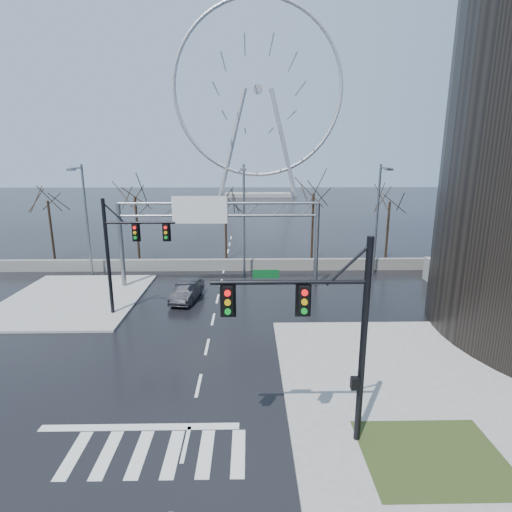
{
  "coord_description": "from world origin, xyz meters",
  "views": [
    {
      "loc": [
        2.43,
        -17.01,
        10.55
      ],
      "look_at": [
        2.91,
        9.49,
        4.0
      ],
      "focal_mm": 28.0,
      "sensor_mm": 36.0,
      "label": 1
    }
  ],
  "objects_px": {
    "sign_gantry": "(214,226)",
    "ferris_wheel": "(258,97)",
    "car": "(187,291)",
    "signal_mast_far": "(124,246)",
    "signal_mast_near": "(326,324)"
  },
  "relations": [
    {
      "from": "sign_gantry",
      "to": "ferris_wheel",
      "type": "xyz_separation_m",
      "value": [
        5.38,
        80.04,
        20.95
      ]
    },
    {
      "from": "signal_mast_near",
      "to": "car",
      "type": "relative_size",
      "value": 1.84
    },
    {
      "from": "signal_mast_near",
      "to": "sign_gantry",
      "type": "xyz_separation_m",
      "value": [
        -5.52,
        19.0,
        0.31
      ]
    },
    {
      "from": "signal_mast_far",
      "to": "car",
      "type": "bearing_deg",
      "value": 38.56
    },
    {
      "from": "signal_mast_near",
      "to": "car",
      "type": "distance_m",
      "value": 17.99
    },
    {
      "from": "sign_gantry",
      "to": "car",
      "type": "distance_m",
      "value": 5.79
    },
    {
      "from": "signal_mast_far",
      "to": "car",
      "type": "height_order",
      "value": "signal_mast_far"
    },
    {
      "from": "ferris_wheel",
      "to": "signal_mast_near",
      "type": "bearing_deg",
      "value": -89.92
    },
    {
      "from": "signal_mast_near",
      "to": "signal_mast_far",
      "type": "height_order",
      "value": "same"
    },
    {
      "from": "sign_gantry",
      "to": "signal_mast_far",
      "type": "bearing_deg",
      "value": -132.47
    },
    {
      "from": "sign_gantry",
      "to": "ferris_wheel",
      "type": "relative_size",
      "value": 0.32
    },
    {
      "from": "signal_mast_far",
      "to": "sign_gantry",
      "type": "bearing_deg",
      "value": 47.53
    },
    {
      "from": "car",
      "to": "signal_mast_far",
      "type": "bearing_deg",
      "value": -131.91
    },
    {
      "from": "signal_mast_near",
      "to": "sign_gantry",
      "type": "bearing_deg",
      "value": 106.19
    },
    {
      "from": "signal_mast_far",
      "to": "ferris_wheel",
      "type": "relative_size",
      "value": 0.16
    }
  ]
}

